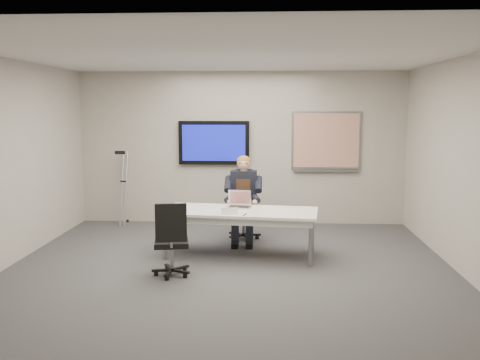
# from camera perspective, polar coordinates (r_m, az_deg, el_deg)

# --- Properties ---
(floor) EXTENTS (6.00, 6.00, 0.02)m
(floor) POSITION_cam_1_polar(r_m,az_deg,el_deg) (7.18, -1.17, -9.63)
(floor) COLOR #3C3C3F
(floor) RESTS_ON ground
(ceiling) EXTENTS (6.00, 6.00, 0.02)m
(ceiling) POSITION_cam_1_polar(r_m,az_deg,el_deg) (6.88, -1.23, 13.22)
(ceiling) COLOR silver
(ceiling) RESTS_ON wall_back
(wall_back) EXTENTS (6.00, 0.02, 2.80)m
(wall_back) POSITION_cam_1_polar(r_m,az_deg,el_deg) (9.87, 0.13, 3.42)
(wall_back) COLOR #A7A396
(wall_back) RESTS_ON ground
(wall_front) EXTENTS (6.00, 0.02, 2.80)m
(wall_front) POSITION_cam_1_polar(r_m,az_deg,el_deg) (3.94, -4.54, -3.14)
(wall_front) COLOR #A7A396
(wall_front) RESTS_ON ground
(wall_left) EXTENTS (0.02, 6.00, 2.80)m
(wall_left) POSITION_cam_1_polar(r_m,az_deg,el_deg) (7.72, -24.00, 1.55)
(wall_left) COLOR #A7A396
(wall_left) RESTS_ON ground
(wall_right) EXTENTS (0.02, 6.00, 2.80)m
(wall_right) POSITION_cam_1_polar(r_m,az_deg,el_deg) (7.30, 22.99, 1.29)
(wall_right) COLOR #A7A396
(wall_right) RESTS_ON ground
(conference_table) EXTENTS (2.28, 1.15, 0.68)m
(conference_table) POSITION_cam_1_polar(r_m,az_deg,el_deg) (7.72, 0.06, -3.80)
(conference_table) COLOR white
(conference_table) RESTS_ON ground
(tv_display) EXTENTS (1.30, 0.09, 0.80)m
(tv_display) POSITION_cam_1_polar(r_m,az_deg,el_deg) (9.85, -2.80, 3.99)
(tv_display) COLOR black
(tv_display) RESTS_ON wall_back
(whiteboard) EXTENTS (1.25, 0.08, 1.10)m
(whiteboard) POSITION_cam_1_polar(r_m,az_deg,el_deg) (9.87, 9.17, 4.08)
(whiteboard) COLOR gray
(whiteboard) RESTS_ON wall_back
(office_chair_far) EXTENTS (0.55, 0.55, 1.05)m
(office_chair_far) POSITION_cam_1_polar(r_m,az_deg,el_deg) (8.79, 0.39, -4.18)
(office_chair_far) COLOR black
(office_chair_far) RESTS_ON ground
(office_chair_near) EXTENTS (0.54, 0.54, 0.97)m
(office_chair_near) POSITION_cam_1_polar(r_m,az_deg,el_deg) (6.91, -7.30, -7.74)
(office_chair_near) COLOR black
(office_chair_near) RESTS_ON ground
(seated_person) EXTENTS (0.43, 0.74, 1.38)m
(seated_person) POSITION_cam_1_polar(r_m,az_deg,el_deg) (8.49, 0.34, -3.02)
(seated_person) COLOR #212737
(seated_person) RESTS_ON office_chair_far
(crutch) EXTENTS (0.42, 0.84, 1.48)m
(crutch) POSITION_cam_1_polar(r_m,az_deg,el_deg) (10.03, -12.29, -0.68)
(crutch) COLOR #9C9FA4
(crutch) RESTS_ON ground
(laptop) EXTENTS (0.38, 0.37, 0.24)m
(laptop) POSITION_cam_1_polar(r_m,az_deg,el_deg) (7.94, -0.05, -2.46)
(laptop) COLOR #B4B4B6
(laptop) RESTS_ON conference_table
(name_tent) EXTENTS (0.24, 0.13, 0.09)m
(name_tent) POSITION_cam_1_polar(r_m,az_deg,el_deg) (7.42, -1.12, -3.31)
(name_tent) COLOR white
(name_tent) RESTS_ON conference_table
(pen) EXTENTS (0.05, 0.15, 0.01)m
(pen) POSITION_cam_1_polar(r_m,az_deg,el_deg) (7.37, 0.55, -3.68)
(pen) COLOR black
(pen) RESTS_ON conference_table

